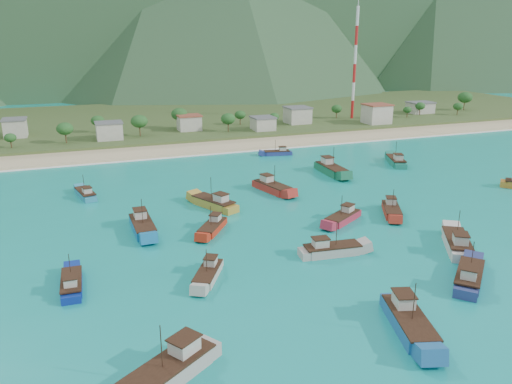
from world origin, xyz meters
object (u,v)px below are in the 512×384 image
object	(u,v)px
boat_2	(212,228)
boat_7	(409,323)
boat_6	(72,285)
boat_19	(391,211)
boat_5	(86,194)
boat_25	(170,371)
boat_0	(272,188)
boat_1	(143,227)
boat_14	(331,170)
boat_24	(343,218)
boat_12	(208,275)
boat_17	(277,153)
boat_20	(396,161)
radio_tower	(355,64)
boat_18	(457,244)
boat_21	(469,278)
boat_9	(331,251)
boat_8	(214,204)

from	to	relation	value
boat_2	boat_7	xyz separation A→B (m)	(14.35, -41.09, 0.32)
boat_6	boat_19	distance (m)	64.46
boat_5	boat_25	distance (m)	71.02
boat_0	boat_5	world-z (taller)	boat_0
boat_1	boat_14	distance (m)	59.41
boat_0	boat_24	bearing A→B (deg)	88.39
boat_2	boat_25	size ratio (longest dim) A/B	0.74
boat_25	boat_5	bearing A→B (deg)	-28.70
boat_12	boat_24	distance (m)	34.99
boat_7	boat_25	xyz separation A→B (m)	(-30.34, 0.98, 0.03)
boat_12	boat_17	xyz separation A→B (m)	(42.25, 73.23, -0.05)
boat_20	boat_24	bearing A→B (deg)	-115.64
radio_tower	boat_0	world-z (taller)	radio_tower
boat_2	boat_6	world-z (taller)	boat_6
boat_24	boat_18	bearing A→B (deg)	-179.43
boat_20	boat_21	size ratio (longest dim) A/B	1.12
boat_18	boat_25	distance (m)	56.63
radio_tower	boat_6	world-z (taller)	radio_tower
boat_6	boat_9	distance (m)	41.86
boat_1	radio_tower	bearing A→B (deg)	-137.88
boat_21	boat_24	xyz separation A→B (m)	(-4.72, 29.63, -0.14)
boat_18	boat_25	bearing A→B (deg)	-130.05
boat_2	boat_0	bearing A→B (deg)	-100.24
boat_18	boat_19	xyz separation A→B (m)	(-0.17, 19.17, -0.21)
boat_6	boat_21	size ratio (longest dim) A/B	0.89
boat_8	boat_24	distance (m)	27.96
boat_2	boat_18	world-z (taller)	boat_18
boat_7	boat_21	size ratio (longest dim) A/B	1.20
boat_2	boat_25	world-z (taller)	boat_25
radio_tower	boat_21	size ratio (longest dim) A/B	4.19
boat_24	boat_1	bearing A→B (deg)	45.07
boat_20	boat_2	bearing A→B (deg)	-132.61
boat_9	boat_17	distance (m)	74.97
boat_14	boat_25	bearing A→B (deg)	51.98
radio_tower	boat_17	size ratio (longest dim) A/B	4.94
boat_0	boat_18	size ratio (longest dim) A/B	1.02
boat_5	boat_19	world-z (taller)	boat_19
boat_8	boat_24	bearing A→B (deg)	-64.45
radio_tower	boat_21	world-z (taller)	radio_tower
boat_1	boat_17	bearing A→B (deg)	-135.38
boat_2	boat_19	world-z (taller)	boat_19
boat_24	boat_25	distance (m)	55.26
boat_17	boat_20	bearing A→B (deg)	-118.47
boat_8	boat_14	distance (m)	40.75
boat_18	boat_24	bearing A→B (deg)	154.89
boat_5	boat_14	world-z (taller)	boat_14
boat_8	boat_24	size ratio (longest dim) A/B	1.18
radio_tower	boat_24	distance (m)	126.43
boat_5	boat_18	bearing A→B (deg)	-54.14
boat_8	boat_12	bearing A→B (deg)	-133.48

